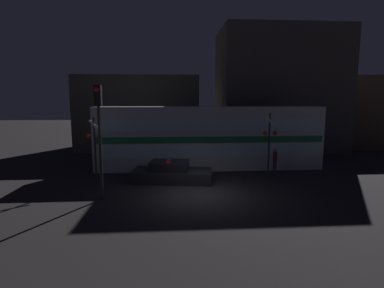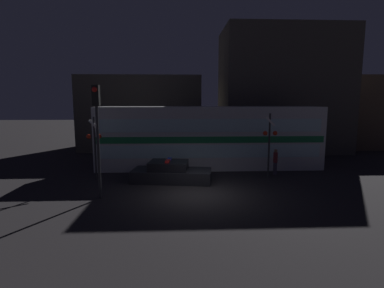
{
  "view_description": "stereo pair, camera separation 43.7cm",
  "coord_description": "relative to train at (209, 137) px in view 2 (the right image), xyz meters",
  "views": [
    {
      "loc": [
        -1.32,
        -13.79,
        4.42
      ],
      "look_at": [
        -0.04,
        4.29,
        1.84
      ],
      "focal_mm": 28.0,
      "sensor_mm": 36.0,
      "label": 1
    },
    {
      "loc": [
        -0.88,
        -13.82,
        4.42
      ],
      "look_at": [
        -0.04,
        4.29,
        1.84
      ],
      "focal_mm": 28.0,
      "sensor_mm": 36.0,
      "label": 2
    }
  ],
  "objects": [
    {
      "name": "pedestrian",
      "position": [
        3.83,
        -2.35,
        -1.23
      ],
      "size": [
        0.26,
        0.26,
        1.57
      ],
      "color": "#3F384C",
      "rests_on": "ground_plane"
    },
    {
      "name": "police_car",
      "position": [
        -2.48,
        -3.64,
        -1.57
      ],
      "size": [
        4.56,
        2.37,
        1.26
      ],
      "rotation": [
        0.0,
        0.0,
        -0.14
      ],
      "color": "black",
      "rests_on": "ground_plane"
    },
    {
      "name": "building_right",
      "position": [
        17.94,
        8.37,
        1.34
      ],
      "size": [
        9.09,
        4.98,
        6.76
      ],
      "color": "brown",
      "rests_on": "ground_plane"
    },
    {
      "name": "train",
      "position": [
        0.0,
        0.0,
        0.0
      ],
      "size": [
        14.67,
        2.93,
        4.08
      ],
      "color": "silver",
      "rests_on": "ground_plane"
    },
    {
      "name": "crossing_signal_near",
      "position": [
        3.19,
        -3.1,
        0.21
      ],
      "size": [
        0.83,
        0.31,
        3.75
      ],
      "color": "#2D2D33",
      "rests_on": "ground_plane"
    },
    {
      "name": "building_center",
      "position": [
        7.25,
        6.86,
        3.29
      ],
      "size": [
        10.68,
        6.18,
        10.66
      ],
      "color": "#47423D",
      "rests_on": "ground_plane"
    },
    {
      "name": "building_left",
      "position": [
        -5.48,
        9.11,
        1.3
      ],
      "size": [
        10.86,
        6.33,
        6.68
      ],
      "color": "#47423D",
      "rests_on": "ground_plane"
    },
    {
      "name": "crossing_signal_far",
      "position": [
        -6.71,
        -3.25,
        0.12
      ],
      "size": [
        0.83,
        0.31,
        3.58
      ],
      "color": "#2D2D33",
      "rests_on": "ground_plane"
    },
    {
      "name": "traffic_light_corner",
      "position": [
        -5.66,
        -6.47,
        1.57
      ],
      "size": [
        0.3,
        0.46,
        5.13
      ],
      "color": "#2D2D33",
      "rests_on": "ground_plane"
    },
    {
      "name": "ground_plane",
      "position": [
        -1.18,
        -6.1,
        -2.04
      ],
      "size": [
        120.0,
        120.0,
        0.0
      ],
      "primitive_type": "plane",
      "color": "#262326"
    }
  ]
}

